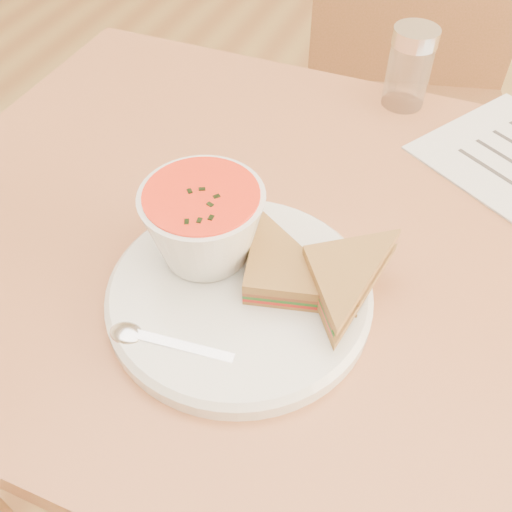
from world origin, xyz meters
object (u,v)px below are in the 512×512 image
at_px(plate, 239,295).
at_px(condiment_shaker, 409,68).
at_px(chair_far, 406,129).
at_px(soup_bowl, 204,227).
at_px(dining_table, 303,403).

xyz_separation_m(plate, condiment_shaker, (0.08, 0.42, 0.05)).
height_order(chair_far, soup_bowl, chair_far).
height_order(dining_table, plate, plate).
height_order(chair_far, condiment_shaker, chair_far).
relative_size(plate, condiment_shaker, 2.40).
bearing_deg(soup_bowl, condiment_shaker, 72.05).
bearing_deg(plate, condiment_shaker, 79.70).
xyz_separation_m(chair_far, condiment_shaker, (0.01, -0.31, 0.31)).
relative_size(dining_table, plate, 3.74).
bearing_deg(chair_far, dining_table, 74.21).
xyz_separation_m(dining_table, chair_far, (0.01, 0.62, 0.13)).
relative_size(dining_table, condiment_shaker, 8.96).
relative_size(chair_far, plate, 3.74).
xyz_separation_m(dining_table, condiment_shaker, (0.02, 0.31, 0.43)).
bearing_deg(plate, dining_table, 63.30).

